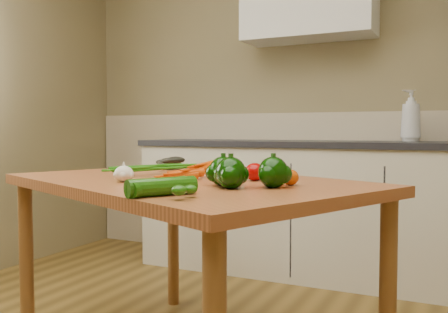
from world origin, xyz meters
TOP-DOWN VIEW (x-y plane):
  - room at (0.00, 0.17)m, footprint 4.04×5.04m
  - counter_run at (0.21, 2.19)m, footprint 2.84×0.64m
  - table at (-0.11, 0.64)m, footprint 1.70×1.43m
  - soap_bottle_a at (0.58, 2.30)m, footprint 0.18×0.18m
  - carrot_bunch at (-0.17, 0.70)m, footprint 0.33×0.30m
  - leafy_greens at (-0.43, 1.07)m, footprint 0.21×0.19m
  - garlic_bulb at (-0.27, 0.45)m, footprint 0.07×0.07m
  - pepper_a at (0.13, 0.49)m, footprint 0.10×0.10m
  - pepper_b at (0.30, 0.51)m, footprint 0.10×0.10m
  - pepper_c at (0.19, 0.43)m, footprint 0.10×0.10m
  - tomato_a at (0.16, 0.70)m, footprint 0.08×0.08m
  - tomato_b at (0.25, 0.76)m, footprint 0.07×0.07m
  - tomato_c at (0.33, 0.61)m, footprint 0.06×0.06m
  - zucchini_a at (0.08, 0.17)m, footprint 0.16×0.22m
  - zucchini_b at (0.06, 0.19)m, footprint 0.08×0.25m

SIDE VIEW (x-z plane):
  - counter_run at x=0.21m, z-range -0.11..1.03m
  - table at x=-0.11m, z-range 0.30..1.08m
  - zucchini_b at x=0.06m, z-range 0.78..0.82m
  - zucchini_a at x=0.08m, z-range 0.78..0.83m
  - tomato_c at x=0.33m, z-range 0.78..0.83m
  - garlic_bulb at x=-0.27m, z-range 0.78..0.84m
  - tomato_b at x=0.25m, z-range 0.78..0.84m
  - tomato_a at x=0.16m, z-range 0.78..0.85m
  - carrot_bunch at x=-0.17m, z-range 0.78..0.85m
  - pepper_a at x=0.13m, z-range 0.78..0.88m
  - leafy_greens at x=-0.43m, z-range 0.78..0.88m
  - pepper_b at x=0.30m, z-range 0.78..0.88m
  - pepper_c at x=0.19m, z-range 0.78..0.88m
  - soap_bottle_a at x=0.58m, z-range 0.90..1.23m
  - room at x=0.00m, z-range -0.07..2.57m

